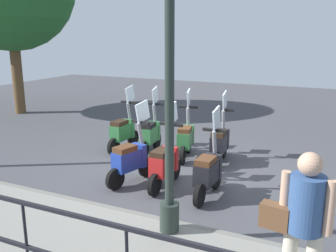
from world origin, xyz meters
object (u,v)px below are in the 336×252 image
lamp_post_near (170,85)px  scooter_near_2 (131,159)px  scooter_far_0 (220,142)px  scooter_far_1 (186,138)px  scooter_far_3 (123,131)px  scooter_near_0 (209,171)px  scooter_far_2 (150,133)px  pedestrian_with_bag (302,220)px  scooter_near_1 (165,162)px

lamp_post_near → scooter_near_2: size_ratio=2.91×
scooter_far_0 → scooter_far_1: same height
lamp_post_near → scooter_far_3: size_ratio=2.91×
scooter_near_0 → scooter_far_2: size_ratio=1.00×
scooter_near_0 → pedestrian_with_bag: bearing=-142.8°
lamp_post_near → scooter_far_0: (3.30, 0.31, -1.66)m
scooter_near_1 → scooter_far_1: bearing=10.1°
pedestrian_with_bag → scooter_near_0: bearing=45.1°
scooter_near_1 → scooter_far_2: 2.05m
lamp_post_near → scooter_near_2: 2.71m
lamp_post_near → scooter_far_1: 3.85m
scooter_near_1 → scooter_far_3: same height
lamp_post_near → scooter_near_2: bearing=44.1°
lamp_post_near → scooter_far_1: lamp_post_near is taller
scooter_near_1 → scooter_near_2: bearing=97.9°
scooter_near_0 → lamp_post_near: bearing=-179.7°
pedestrian_with_bag → scooter_far_1: pedestrian_with_bag is taller
scooter_near_1 → scooter_far_2: same height
scooter_near_0 → scooter_near_2: size_ratio=1.00×
scooter_near_0 → scooter_far_2: (1.76, 2.02, 0.00)m
scooter_far_0 → scooter_far_1: (-0.01, 0.79, 0.00)m
scooter_near_2 → scooter_far_2: 1.83m
scooter_far_0 → scooter_far_3: same height
pedestrian_with_bag → scooter_near_2: size_ratio=1.03×
scooter_far_3 → scooter_far_2: bearing=-81.3°
scooter_near_0 → scooter_far_0: size_ratio=1.00×
scooter_near_2 → scooter_far_0: same height
scooter_near_0 → scooter_near_1: same height
scooter_far_0 → scooter_far_3: 2.38m
scooter_near_2 → scooter_near_0: bearing=-74.4°
pedestrian_with_bag → scooter_far_0: 4.62m
scooter_near_1 → scooter_near_2: (-0.08, 0.66, 0.00)m
scooter_far_1 → scooter_far_2: bearing=76.8°
scooter_far_0 → scooter_far_1: size_ratio=1.00×
lamp_post_near → scooter_near_1: size_ratio=2.91×
scooter_near_1 → scooter_near_2: 0.67m
lamp_post_near → scooter_near_0: size_ratio=2.91×
scooter_near_2 → scooter_far_1: same height
scooter_near_0 → scooter_far_1: (1.75, 1.12, 0.00)m
scooter_far_2 → scooter_far_3: (-0.07, 0.70, 0.00)m
pedestrian_with_bag → scooter_near_1: bearing=55.8°
lamp_post_near → pedestrian_with_bag: size_ratio=2.82×
pedestrian_with_bag → scooter_near_0: (2.35, 1.69, -0.60)m
scooter_far_0 → scooter_near_1: bearing=158.5°
scooter_near_0 → scooter_far_1: same height
scooter_near_1 → scooter_far_2: size_ratio=1.00×
scooter_near_2 → scooter_far_0: bearing=-18.6°
scooter_near_2 → scooter_far_0: 2.13m
lamp_post_near → scooter_near_0: bearing=-1.1°
scooter_near_0 → scooter_far_3: size_ratio=1.00×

